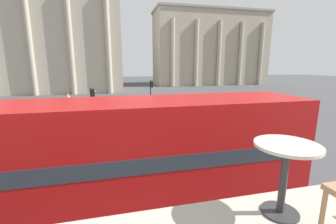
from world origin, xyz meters
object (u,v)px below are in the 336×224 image
at_px(traffic_light_mid, 93,103).
at_px(traffic_light_far, 151,91).
at_px(plaza_building_left, 60,35).
at_px(plaza_building_right, 210,49).
at_px(cafe_dining_table, 285,163).
at_px(pedestrian_black, 99,104).
at_px(double_decker_bus, 138,158).
at_px(pedestrian_olive, 211,103).
at_px(pedestrian_white, 68,100).
at_px(traffic_light_near, 153,117).

bearing_deg(traffic_light_mid, traffic_light_far, 50.45).
xyz_separation_m(plaza_building_left, plaza_building_right, (35.41, 7.73, -1.50)).
height_order(cafe_dining_table, pedestrian_black, cafe_dining_table).
relative_size(double_decker_bus, plaza_building_right, 0.36).
height_order(plaza_building_right, pedestrian_olive, plaza_building_right).
distance_m(pedestrian_white, pedestrian_black, 5.39).
relative_size(traffic_light_mid, pedestrian_black, 1.95).
relative_size(plaza_building_right, pedestrian_black, 16.75).
bearing_deg(traffic_light_far, pedestrian_black, 176.60).
distance_m(double_decker_bus, traffic_light_mid, 11.23).
height_order(traffic_light_mid, pedestrian_olive, traffic_light_mid).
distance_m(plaza_building_left, pedestrian_white, 24.13).
relative_size(cafe_dining_table, traffic_light_near, 0.21).
bearing_deg(pedestrian_black, traffic_light_far, 172.24).
bearing_deg(pedestrian_white, plaza_building_right, 20.93).
bearing_deg(pedestrian_olive, traffic_light_near, -113.57).
distance_m(traffic_light_mid, pedestrian_black, 7.20).
height_order(plaza_building_right, traffic_light_near, plaza_building_right).
distance_m(plaza_building_right, traffic_light_near, 51.71).
height_order(plaza_building_right, traffic_light_mid, plaza_building_right).
bearing_deg(cafe_dining_table, traffic_light_mid, 101.45).
xyz_separation_m(plaza_building_left, pedestrian_olive, (20.18, -27.84, -9.85)).
height_order(cafe_dining_table, pedestrian_white, cafe_dining_table).
bearing_deg(pedestrian_white, pedestrian_olive, -44.67).
xyz_separation_m(traffic_light_far, pedestrian_white, (-9.36, 4.24, -1.29)).
height_order(cafe_dining_table, pedestrian_olive, cafe_dining_table).
bearing_deg(pedestrian_black, double_decker_bus, 92.96).
xyz_separation_m(cafe_dining_table, plaza_building_left, (-11.61, 48.45, 6.65)).
xyz_separation_m(double_decker_bus, pedestrian_black, (-2.33, 18.09, -1.26)).
relative_size(pedestrian_olive, pedestrian_black, 1.00).
distance_m(double_decker_bus, traffic_light_near, 5.84).
bearing_deg(pedestrian_olive, plaza_building_right, 82.04).
bearing_deg(traffic_light_near, pedestrian_black, 106.92).
distance_m(double_decker_bus, traffic_light_far, 18.07).
bearing_deg(plaza_building_right, plaza_building_left, -167.69).
bearing_deg(pedestrian_white, double_decker_bus, -97.25).
relative_size(double_decker_bus, pedestrian_white, 6.10).
bearing_deg(traffic_light_near, cafe_dining_table, -92.73).
height_order(plaza_building_left, traffic_light_near, plaza_building_left).
relative_size(traffic_light_far, pedestrian_olive, 1.97).
relative_size(plaza_building_right, traffic_light_mid, 8.58).
xyz_separation_m(traffic_light_near, pedestrian_black, (-3.78, 12.44, -1.20)).
xyz_separation_m(traffic_light_near, traffic_light_far, (1.85, 12.11, 0.07)).
bearing_deg(traffic_light_far, pedestrian_olive, -18.40).
height_order(traffic_light_far, pedestrian_white, traffic_light_far).
xyz_separation_m(double_decker_bus, pedestrian_olive, (9.53, 15.69, -1.26)).
distance_m(traffic_light_mid, pedestrian_white, 11.70).
bearing_deg(pedestrian_white, traffic_light_near, -87.96).
height_order(plaza_building_right, pedestrian_white, plaza_building_right).
relative_size(traffic_light_far, pedestrian_white, 2.00).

